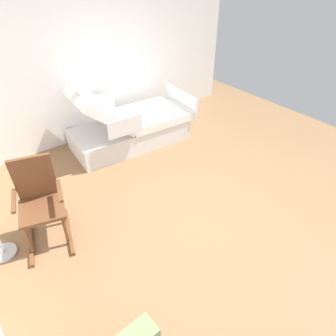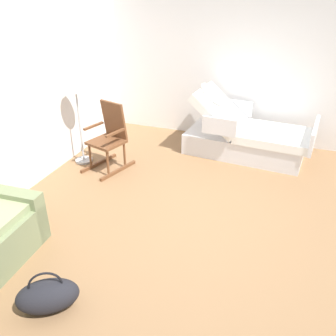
% 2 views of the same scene
% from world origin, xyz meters
% --- Properties ---
extents(ground_plane, '(6.91, 6.91, 0.00)m').
position_xyz_m(ground_plane, '(0.00, 0.00, 0.00)').
color(ground_plane, olive).
extents(side_wall, '(0.10, 5.43, 2.70)m').
position_xyz_m(side_wall, '(2.81, 0.00, 1.35)').
color(side_wall, white).
rests_on(side_wall, ground).
extents(hospital_bed, '(1.13, 2.13, 1.19)m').
position_xyz_m(hospital_bed, '(2.09, -0.08, 0.32)').
color(hospital_bed, silver).
rests_on(hospital_bed, ground).
extents(rocking_chair, '(0.86, 0.67, 1.05)m').
position_xyz_m(rocking_chair, '(0.90, 1.83, 0.50)').
color(rocking_chair, brown).
rests_on(rocking_chair, ground).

